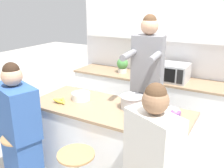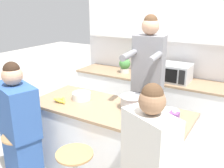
# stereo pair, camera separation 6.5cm
# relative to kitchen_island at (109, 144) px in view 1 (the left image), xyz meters

# --- Properties ---
(wall_back) EXTENTS (3.04, 0.22, 2.70)m
(wall_back) POSITION_rel_kitchen_island_xyz_m (0.00, 1.77, 1.07)
(wall_back) COLOR white
(wall_back) RESTS_ON ground_plane
(back_counter) EXTENTS (2.83, 0.59, 0.89)m
(back_counter) POSITION_rel_kitchen_island_xyz_m (0.00, 1.49, -0.03)
(back_counter) COLOR white
(back_counter) RESTS_ON ground_plane
(kitchen_island) EXTENTS (1.79, 0.74, 0.93)m
(kitchen_island) POSITION_rel_kitchen_island_xyz_m (0.00, 0.00, 0.00)
(kitchen_island) COLOR black
(kitchen_island) RESTS_ON ground_plane
(bar_stool_leftmost) EXTENTS (0.38, 0.38, 0.70)m
(bar_stool_leftmost) POSITION_rel_kitchen_island_xyz_m (-0.72, -0.64, -0.11)
(bar_stool_leftmost) COLOR tan
(bar_stool_leftmost) RESTS_ON ground_plane
(person_cooking) EXTENTS (0.43, 0.63, 1.90)m
(person_cooking) POSITION_rel_kitchen_island_xyz_m (0.21, 0.56, 0.49)
(person_cooking) COLOR #383842
(person_cooking) RESTS_ON ground_plane
(person_wrapped_blanket) EXTENTS (0.60, 0.44, 1.48)m
(person_wrapped_blanket) POSITION_rel_kitchen_island_xyz_m (-0.74, -0.61, 0.22)
(person_wrapped_blanket) COLOR #2D5193
(person_wrapped_blanket) RESTS_ON ground_plane
(cooking_pot) EXTENTS (0.34, 0.26, 0.14)m
(cooking_pot) POSITION_rel_kitchen_island_xyz_m (0.23, 0.11, 0.53)
(cooking_pot) COLOR #B7BABC
(cooking_pot) RESTS_ON kitchen_island
(fruit_bowl) EXTENTS (0.22, 0.22, 0.08)m
(fruit_bowl) POSITION_rel_kitchen_island_xyz_m (-0.40, 0.04, 0.50)
(fruit_bowl) COLOR white
(fruit_bowl) RESTS_ON kitchen_island
(mixing_bowl_steel) EXTENTS (0.18, 0.18, 0.08)m
(mixing_bowl_steel) POSITION_rel_kitchen_island_xyz_m (0.65, 0.10, 0.50)
(mixing_bowl_steel) COLOR silver
(mixing_bowl_steel) RESTS_ON kitchen_island
(coffee_cup_near) EXTENTS (0.12, 0.09, 0.09)m
(coffee_cup_near) POSITION_rel_kitchen_island_xyz_m (0.39, -0.12, 0.50)
(coffee_cup_near) COLOR #DB4C51
(coffee_cup_near) RESTS_ON kitchen_island
(banana_bunch) EXTENTS (0.18, 0.13, 0.06)m
(banana_bunch) POSITION_rel_kitchen_island_xyz_m (-0.55, -0.16, 0.49)
(banana_bunch) COLOR yellow
(banana_bunch) RESTS_ON kitchen_island
(juice_carton) EXTENTS (0.08, 0.08, 0.17)m
(juice_carton) POSITION_rel_kitchen_island_xyz_m (0.75, -0.08, 0.54)
(juice_carton) COLOR #7A428E
(juice_carton) RESTS_ON kitchen_island
(microwave) EXTENTS (0.48, 0.40, 0.26)m
(microwave) POSITION_rel_kitchen_island_xyz_m (0.26, 1.46, 0.55)
(microwave) COLOR #B2B5B7
(microwave) RESTS_ON back_counter
(potted_plant) EXTENTS (0.19, 0.19, 0.25)m
(potted_plant) POSITION_rel_kitchen_island_xyz_m (-0.60, 1.49, 0.55)
(potted_plant) COLOR beige
(potted_plant) RESTS_ON back_counter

